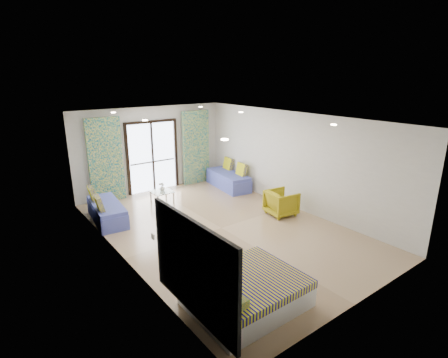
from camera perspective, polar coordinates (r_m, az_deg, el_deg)
floor at (r=8.75m, az=-0.43°, el=-8.00°), size 5.00×7.50×0.01m
ceiling at (r=8.00m, az=-0.47°, el=9.83°), size 5.00×7.50×0.01m
wall_back at (r=11.42m, az=-11.71°, el=4.74°), size 5.00×0.01×2.70m
wall_front at (r=5.88m, az=21.99°, el=-7.79°), size 5.00×0.01×2.70m
wall_left at (r=7.16m, az=-16.81°, el=-2.88°), size 0.01×7.50×2.70m
wall_right at (r=9.91m, az=11.29°, el=2.94°), size 0.01×7.50×2.70m
balcony_door at (r=11.42m, az=-11.62°, el=4.27°), size 1.76×0.08×2.28m
balcony_rail at (r=11.49m, az=-11.55°, el=2.78°), size 1.52×0.03×0.04m
curtain_left at (r=10.73m, az=-18.74°, el=2.88°), size 1.00×0.10×2.50m
curtain_right at (r=12.01m, az=-4.60°, el=5.14°), size 1.00×0.10×2.50m
downlight_a at (r=5.59m, az=0.12°, el=6.48°), size 0.12×0.12×0.02m
downlight_b at (r=7.59m, az=17.47°, el=8.46°), size 0.12×0.12×0.02m
downlight_c at (r=8.16m, az=-12.80°, el=9.35°), size 0.12×0.12×0.02m
downlight_d at (r=9.64m, az=2.77°, el=10.84°), size 0.12×0.12×0.02m
downlight_e at (r=10.01m, az=-17.62°, el=10.31°), size 0.12×0.12×0.02m
downlight_f at (r=11.25m, az=-3.85°, el=11.68°), size 0.12×0.12×0.02m
headboard at (r=5.09m, az=-5.14°, el=-14.30°), size 0.06×2.10×1.50m
switch_plate at (r=6.06m, az=-11.55°, el=-9.19°), size 0.02×0.10×0.10m
bed at (r=6.01m, az=3.48°, el=-17.88°), size 1.79×1.46×0.62m
daybed_left at (r=9.56m, az=-18.66°, el=-4.98°), size 0.85×1.80×0.86m
daybed_right at (r=11.69m, az=0.75°, el=-0.03°), size 0.95×1.92×0.91m
coffee_table at (r=10.38m, az=-10.10°, el=-2.20°), size 0.58×0.58×0.65m
vase at (r=10.40m, az=-10.06°, el=-1.45°), size 0.16×0.17×0.16m
armchair at (r=9.55m, az=9.35°, el=-3.65°), size 0.77×0.81×0.74m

